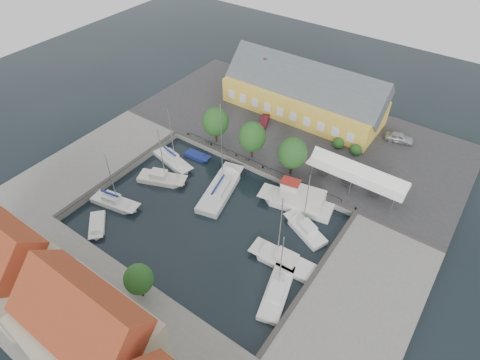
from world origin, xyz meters
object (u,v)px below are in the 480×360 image
(west_boat_a, at_px, (172,161))
(center_sailboat, at_px, (220,191))
(trawler, at_px, (298,201))
(warehouse, at_px, (301,93))
(east_boat_b, at_px, (283,261))
(car_silver, at_px, (399,138))
(east_boat_a, at_px, (305,230))
(east_boat_c, at_px, (276,295))
(west_boat_b, at_px, (161,179))
(launch_nw, at_px, (197,156))
(launch_sw, at_px, (97,226))
(west_boat_d, at_px, (114,203))
(tent_canopy, at_px, (357,174))
(car_red, at_px, (264,121))

(west_boat_a, bearing_deg, center_sailboat, -6.28)
(trawler, height_order, west_boat_a, west_boat_a)
(warehouse, xyz_separation_m, east_boat_b, (14.71, -30.30, -4.17))
(car_silver, height_order, east_boat_a, east_boat_a)
(east_boat_c, distance_m, west_boat_b, 25.38)
(launch_nw, bearing_deg, launch_sw, -93.94)
(trawler, bearing_deg, warehouse, 118.86)
(east_boat_c, distance_m, west_boat_a, 28.27)
(east_boat_c, xyz_separation_m, west_boat_b, (-24.44, 6.83, 0.00))
(east_boat_a, xyz_separation_m, east_boat_b, (0.12, -5.95, -0.00))
(east_boat_a, bearing_deg, west_boat_d, -155.62)
(center_sailboat, relative_size, west_boat_d, 1.48)
(east_boat_b, relative_size, launch_sw, 2.27)
(east_boat_a, height_order, east_boat_b, east_boat_b)
(west_boat_b, height_order, launch_sw, west_boat_b)
(tent_canopy, height_order, trawler, trawler)
(center_sailboat, xyz_separation_m, launch_sw, (-9.43, -14.71, -0.27))
(center_sailboat, xyz_separation_m, east_boat_b, (13.86, -5.42, -0.10))
(trawler, bearing_deg, car_silver, 73.18)
(west_boat_a, relative_size, west_boat_b, 1.04)
(tent_canopy, distance_m, east_boat_c, 21.20)
(warehouse, bearing_deg, west_boat_d, -105.54)
(east_boat_b, bearing_deg, tent_canopy, 83.45)
(car_silver, xyz_separation_m, east_boat_a, (-3.48, -25.36, -1.51))
(east_boat_b, bearing_deg, trawler, 108.84)
(car_silver, bearing_deg, warehouse, 79.41)
(trawler, xyz_separation_m, east_boat_c, (4.99, -13.96, -0.76))
(trawler, distance_m, west_boat_a, 21.25)
(car_silver, bearing_deg, east_boat_c, 163.65)
(warehouse, xyz_separation_m, west_boat_b, (-7.99, -27.95, -4.17))
(tent_canopy, xyz_separation_m, trawler, (-5.12, -6.96, -2.67))
(tent_canopy, relative_size, launch_nw, 3.15)
(tent_canopy, height_order, car_red, tent_canopy)
(warehouse, bearing_deg, car_red, -110.28)
(car_red, distance_m, east_boat_b, 28.76)
(warehouse, bearing_deg, tent_canopy, -39.86)
(car_silver, xyz_separation_m, launch_nw, (-25.33, -21.43, -1.69))
(car_red, xyz_separation_m, west_boat_a, (-6.79, -16.23, -1.35))
(launch_sw, bearing_deg, launch_nw, 86.06)
(west_boat_a, height_order, launch_sw, west_boat_a)
(car_red, relative_size, east_boat_a, 0.38)
(east_boat_c, bearing_deg, launch_sw, -169.13)
(tent_canopy, height_order, east_boat_b, east_boat_b)
(trawler, relative_size, east_boat_c, 1.09)
(center_sailboat, height_order, trawler, center_sailboat)
(east_boat_c, height_order, launch_nw, east_boat_c)
(launch_sw, bearing_deg, east_boat_c, 10.87)
(car_silver, xyz_separation_m, east_boat_c, (-1.61, -35.79, -1.52))
(car_silver, xyz_separation_m, east_boat_b, (-3.36, -31.30, -1.52))
(center_sailboat, bearing_deg, east_boat_c, -32.39)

